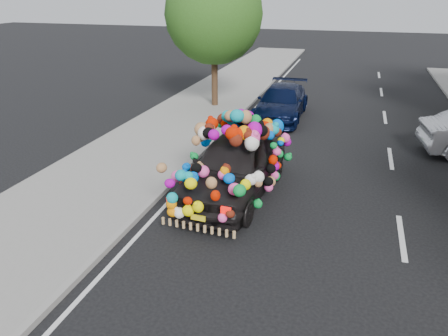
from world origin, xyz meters
name	(u,v)px	position (x,y,z in m)	size (l,w,h in m)	color
ground	(243,214)	(0.00, 0.00, 0.00)	(100.00, 100.00, 0.00)	black
sidewalk	(88,190)	(-4.30, 0.00, 0.06)	(4.00, 60.00, 0.12)	gray
kerb	(155,199)	(-2.35, 0.00, 0.07)	(0.15, 60.00, 0.13)	gray
lane_markings	(402,237)	(3.60, 0.00, 0.01)	(6.00, 50.00, 0.01)	silver
tree_near_sidewalk	(214,14)	(-3.80, 9.50, 4.02)	(4.20, 4.20, 6.13)	#332114
plush_art_car	(235,153)	(-0.52, 1.07, 1.15)	(2.57, 5.00, 2.24)	black
navy_sedan	(281,102)	(-0.61, 8.64, 0.66)	(1.85, 4.55, 1.32)	black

